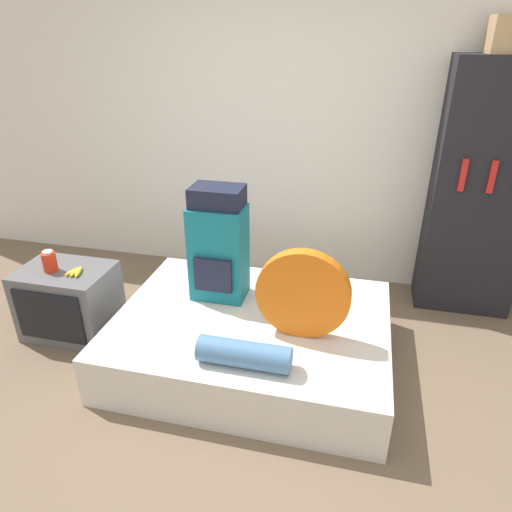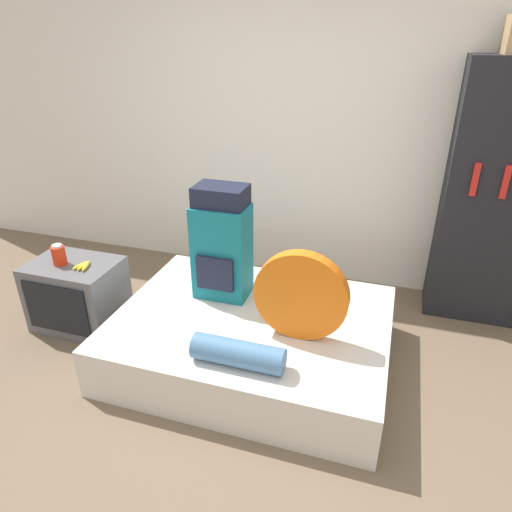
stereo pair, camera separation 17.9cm
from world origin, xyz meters
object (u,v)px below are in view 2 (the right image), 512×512
object	(u,v)px
canister	(59,255)
bookshelf	(495,199)
tent_bag	(301,296)
sleeping_roll	(238,353)
backpack	(222,244)
television	(78,295)

from	to	relation	value
canister	bookshelf	bearing A→B (deg)	21.16
tent_bag	sleeping_roll	distance (m)	0.50
sleeping_roll	backpack	bearing A→B (deg)	117.30
television	bookshelf	world-z (taller)	bookshelf
backpack	television	xyz separation A→B (m)	(-1.09, -0.23, -0.47)
canister	sleeping_roll	bearing A→B (deg)	-16.38
sleeping_roll	television	size ratio (longest dim) A/B	0.83
tent_bag	sleeping_roll	xyz separation A→B (m)	(-0.27, -0.37, -0.21)
bookshelf	tent_bag	bearing A→B (deg)	-133.44
canister	tent_bag	bearing A→B (deg)	-2.39
sleeping_roll	bookshelf	size ratio (longest dim) A/B	0.28
sleeping_roll	bookshelf	distance (m)	2.19
bookshelf	canister	bearing A→B (deg)	-158.84
sleeping_roll	bookshelf	xyz separation A→B (m)	(1.41, 1.58, 0.53)
television	backpack	bearing A→B (deg)	11.71
backpack	sleeping_roll	size ratio (longest dim) A/B	1.50
backpack	canister	size ratio (longest dim) A/B	5.19
sleeping_roll	canister	bearing A→B (deg)	163.62
television	sleeping_roll	bearing A→B (deg)	-18.18
backpack	canister	distance (m)	1.19
sleeping_roll	canister	distance (m)	1.59
tent_bag	television	size ratio (longest dim) A/B	0.89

